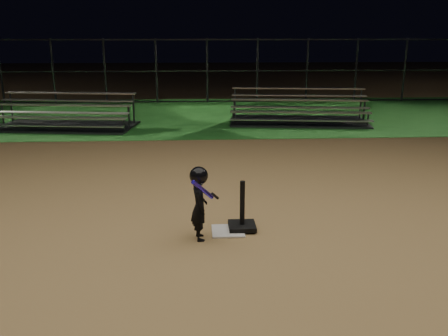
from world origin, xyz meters
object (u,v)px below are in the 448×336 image
home_plate (228,231)px  bleacher_right (298,116)px  batting_tee (242,220)px  child_batter (199,201)px  bleacher_left (65,121)px

home_plate → bleacher_right: bearing=71.9°
batting_tee → child_batter: bearing=-154.7°
child_batter → bleacher_left: bearing=16.2°
child_batter → batting_tee: bearing=-74.2°
child_batter → bleacher_right: bleacher_right is taller
home_plate → batting_tee: bearing=19.4°
bleacher_right → child_batter: bearing=-103.1°
batting_tee → bleacher_left: 9.01m
home_plate → bleacher_left: bleacher_left is taller
home_plate → batting_tee: (0.21, 0.07, 0.13)m
batting_tee → bleacher_right: bearing=73.0°
child_batter → bleacher_right: size_ratio=0.23×
home_plate → batting_tee: 0.26m
home_plate → batting_tee: batting_tee is taller
bleacher_left → bleacher_right: size_ratio=0.96×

